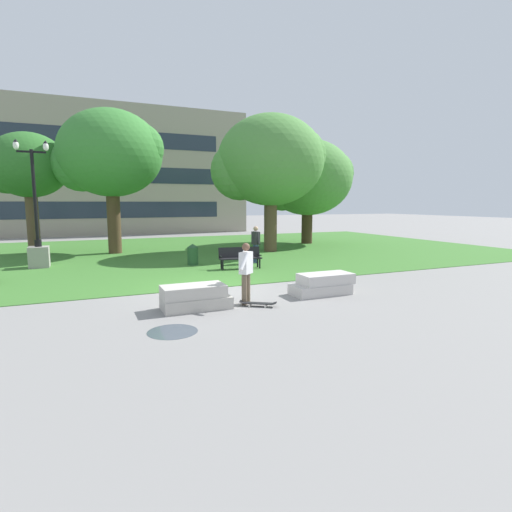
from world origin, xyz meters
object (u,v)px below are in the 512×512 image
at_px(trash_bin, 193,254).
at_px(concrete_block_center, 195,297).
at_px(park_bench_near_left, 240,256).
at_px(person_skateboarder, 246,270).
at_px(lamp_post_left, 38,242).
at_px(concrete_block_left, 323,284).
at_px(person_bystander_near_lawn, 256,242).
at_px(skateboard, 258,303).

bearing_deg(trash_bin, concrete_block_center, -104.15).
height_order(park_bench_near_left, trash_bin, trash_bin).
distance_m(person_skateboarder, lamp_post_left, 11.09).
bearing_deg(park_bench_near_left, concrete_block_left, -83.65).
bearing_deg(concrete_block_center, trash_bin, 75.85).
relative_size(lamp_post_left, trash_bin, 5.63).
xyz_separation_m(concrete_block_left, person_skateboarder, (-2.62, -0.17, 0.66)).
distance_m(concrete_block_left, person_skateboarder, 2.71).
xyz_separation_m(lamp_post_left, person_bystander_near_lawn, (9.14, -2.58, -0.12)).
distance_m(concrete_block_left, skateboard, 2.50).
relative_size(person_skateboarder, person_bystander_near_lawn, 1.00).
relative_size(concrete_block_center, person_skateboarder, 1.05).
bearing_deg(trash_bin, concrete_block_left, -72.80).
relative_size(person_skateboarder, trash_bin, 1.78).
bearing_deg(trash_bin, skateboard, -91.50).
bearing_deg(concrete_block_left, trash_bin, 107.20).
distance_m(skateboard, person_bystander_near_lawn, 7.88).
bearing_deg(concrete_block_left, skateboard, -167.21).
bearing_deg(skateboard, trash_bin, 88.50).
relative_size(person_skateboarder, park_bench_near_left, 0.92).
distance_m(person_skateboarder, skateboard, 0.98).
height_order(concrete_block_center, skateboard, concrete_block_center).
xyz_separation_m(concrete_block_left, trash_bin, (-2.22, 7.18, 0.20)).
height_order(trash_bin, person_bystander_near_lawn, person_bystander_near_lawn).
xyz_separation_m(concrete_block_left, person_bystander_near_lawn, (0.63, 6.65, 0.68)).
relative_size(concrete_block_center, concrete_block_left, 0.94).
xyz_separation_m(concrete_block_center, skateboard, (1.63, -0.44, -0.22)).
xyz_separation_m(trash_bin, person_bystander_near_lawn, (2.86, -0.53, 0.48)).
xyz_separation_m(person_skateboarder, skateboard, (0.20, -0.38, -0.88)).
xyz_separation_m(skateboard, lamp_post_left, (-6.08, 9.78, 1.02)).
relative_size(concrete_block_left, lamp_post_left, 0.36).
relative_size(concrete_block_center, person_bystander_near_lawn, 1.05).
height_order(concrete_block_left, trash_bin, trash_bin).
bearing_deg(person_skateboarder, concrete_block_left, 3.65).
distance_m(concrete_block_center, person_bystander_near_lawn, 8.26).
height_order(concrete_block_left, person_bystander_near_lawn, person_bystander_near_lawn).
relative_size(skateboard, trash_bin, 1.00).
bearing_deg(person_skateboarder, trash_bin, 86.90).
distance_m(park_bench_near_left, lamp_post_left, 8.76).
relative_size(skateboard, person_bystander_near_lawn, 0.56).
bearing_deg(lamp_post_left, concrete_block_center, -64.55).
distance_m(park_bench_near_left, trash_bin, 2.35).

